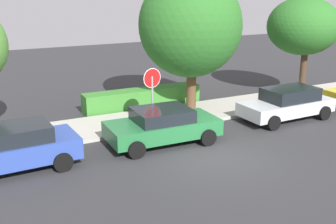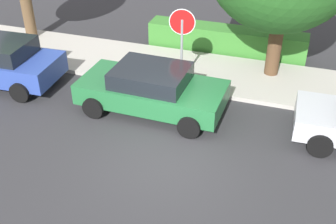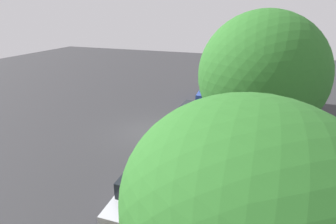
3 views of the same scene
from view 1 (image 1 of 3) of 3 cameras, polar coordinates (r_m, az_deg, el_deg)
name	(u,v)px [view 1 (image 1 of 3)]	position (r m, az deg, el deg)	size (l,w,h in m)	color
ground_plane	(219,157)	(15.05, 6.98, -6.09)	(60.00, 60.00, 0.00)	#2D2D30
sidewalk_curb	(160,118)	(18.99, -1.13, -0.81)	(32.00, 2.86, 0.14)	#B2ADA3
stop_sign	(152,87)	(17.33, -2.15, 3.36)	(0.81, 0.12, 2.59)	gray
parked_car_green	(162,125)	(15.97, -0.75, -1.82)	(4.29, 2.21, 1.38)	#236B38
parked_car_silver	(287,103)	(19.57, 15.87, 1.14)	(4.42, 2.02, 1.44)	silver
parked_car_blue	(9,148)	(14.57, -20.74, -4.58)	(4.52, 2.20, 1.50)	#2D479E
street_tree_near_corner	(303,26)	(23.69, 17.85, 10.98)	(3.79, 3.79, 5.26)	#422D1E
street_tree_far	(190,26)	(19.46, 3.03, 11.60)	(4.70, 4.70, 6.43)	#513823
fire_hydrant	(294,99)	(21.94, 16.71, 1.69)	(0.30, 0.22, 0.72)	#A5A5A8
front_yard_hedge	(143,99)	(20.66, -3.43, 1.83)	(5.91, 0.92, 0.97)	#387A2D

